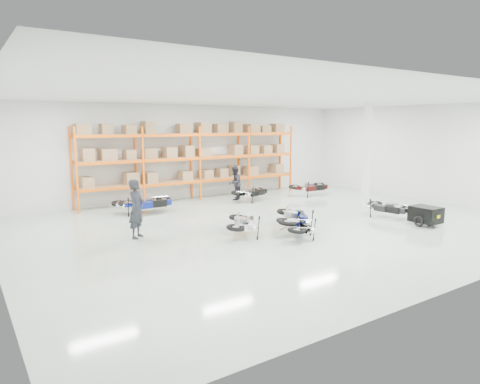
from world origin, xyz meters
TOP-DOWN VIEW (x-y plane):
  - room at (0.00, 0.00)m, footprint 18.00×18.00m
  - pallet_rack at (-0.00, 6.45)m, footprint 11.28×0.98m
  - structural_column at (5.20, 0.50)m, footprint 0.25×0.25m
  - moto_blue_centre at (-0.28, -1.10)m, footprint 1.96×2.14m
  - moto_silver_left at (-2.03, -0.64)m, footprint 1.72×1.92m
  - moto_black_far_left at (-0.77, -1.77)m, footprint 1.39×1.81m
  - moto_touring_right at (4.18, -1.47)m, footprint 1.02×1.77m
  - trailer at (4.18, -3.07)m, footprint 0.86×1.63m
  - moto_back_a at (-3.31, 4.34)m, footprint 1.92×0.98m
  - moto_back_b at (-3.58, 4.65)m, footprint 1.88×1.14m
  - moto_back_c at (1.90, 4.47)m, footprint 1.94×1.30m
  - moto_back_d at (5.27, 4.07)m, footprint 1.96×1.12m
  - person_left at (-4.97, 1.05)m, footprint 0.80×0.80m
  - person_back at (1.43, 5.21)m, footprint 1.00×0.99m

SIDE VIEW (x-z plane):
  - trailer at x=4.18m, z-range 0.06..0.74m
  - moto_black_far_left at x=-0.77m, z-range -0.03..1.02m
  - moto_touring_right at x=4.18m, z-range -0.03..1.06m
  - moto_silver_left at x=-2.03m, z-range -0.03..1.10m
  - moto_back_b at x=-3.58m, z-range -0.03..1.11m
  - moto_back_c at x=1.90m, z-range -0.03..1.12m
  - moto_back_d at x=5.27m, z-range -0.03..1.18m
  - moto_back_a at x=-3.31m, z-range -0.03..1.20m
  - moto_blue_centre at x=-0.28m, z-range -0.04..1.23m
  - person_back at x=1.43m, z-range 0.00..1.63m
  - person_left at x=-4.97m, z-range 0.00..1.87m
  - room at x=0.00m, z-range -6.75..11.25m
  - structural_column at x=5.20m, z-range 0.00..4.50m
  - pallet_rack at x=0.00m, z-range 0.45..4.07m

